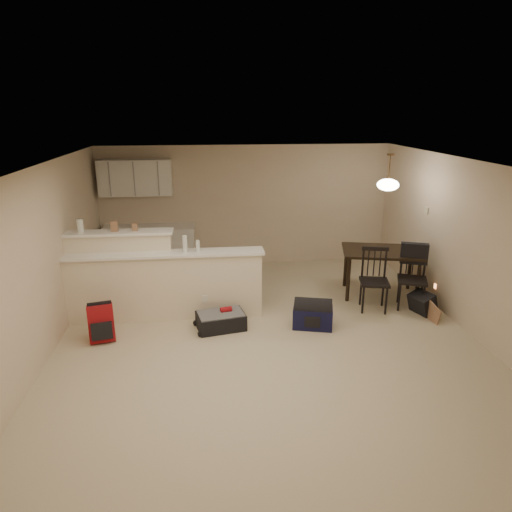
{
  "coord_description": "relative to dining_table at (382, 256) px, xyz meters",
  "views": [
    {
      "loc": [
        -0.82,
        -5.87,
        3.2
      ],
      "look_at": [
        -0.1,
        0.7,
        1.05
      ],
      "focal_mm": 32.0,
      "sensor_mm": 36.0,
      "label": 1
    }
  ],
  "objects": [
    {
      "name": "room",
      "position": [
        -2.2,
        -1.44,
        0.52
      ],
      "size": [
        7.0,
        7.02,
        2.5
      ],
      "color": "#C3B496",
      "rests_on": "ground"
    },
    {
      "name": "breakfast_bar",
      "position": [
        -3.96,
        -0.46,
        -0.13
      ],
      "size": [
        3.08,
        0.58,
        1.39
      ],
      "color": "beige",
      "rests_on": "ground"
    },
    {
      "name": "upper_cabinets",
      "position": [
        -4.4,
        1.88,
        1.17
      ],
      "size": [
        1.4,
        0.34,
        0.7
      ],
      "primitive_type": "cube",
      "color": "white",
      "rests_on": "room"
    },
    {
      "name": "kitchen_counter",
      "position": [
        -4.2,
        1.75,
        -0.28
      ],
      "size": [
        1.8,
        0.6,
        0.9
      ],
      "primitive_type": "cube",
      "color": "white",
      "rests_on": "ground"
    },
    {
      "name": "thermostat",
      "position": [
        0.78,
        0.11,
        0.77
      ],
      "size": [
        0.02,
        0.12,
        0.12
      ],
      "primitive_type": "cube",
      "color": "beige",
      "rests_on": "room"
    },
    {
      "name": "jar",
      "position": [
        -4.95,
        -0.32,
        0.76
      ],
      "size": [
        0.1,
        0.1,
        0.2
      ],
      "primitive_type": "cylinder",
      "color": "silver",
      "rests_on": "breakfast_bar"
    },
    {
      "name": "cereal_box",
      "position": [
        -4.45,
        -0.32,
        0.74
      ],
      "size": [
        0.1,
        0.07,
        0.16
      ],
      "primitive_type": "cube",
      "color": "#90674A",
      "rests_on": "breakfast_bar"
    },
    {
      "name": "small_box",
      "position": [
        -4.14,
        -0.32,
        0.72
      ],
      "size": [
        0.08,
        0.06,
        0.12
      ],
      "primitive_type": "cube",
      "color": "#90674A",
      "rests_on": "breakfast_bar"
    },
    {
      "name": "bottle_a",
      "position": [
        -3.38,
        -0.54,
        0.49
      ],
      "size": [
        0.07,
        0.07,
        0.26
      ],
      "primitive_type": "cylinder",
      "color": "silver",
      "rests_on": "breakfast_bar"
    },
    {
      "name": "bottle_b",
      "position": [
        -3.18,
        -0.54,
        0.45
      ],
      "size": [
        0.06,
        0.06,
        0.18
      ],
      "primitive_type": "cylinder",
      "color": "silver",
      "rests_on": "breakfast_bar"
    },
    {
      "name": "dining_table",
      "position": [
        0.0,
        0.0,
        0.0
      ],
      "size": [
        1.5,
        1.17,
        0.84
      ],
      "rotation": [
        0.0,
        0.0,
        -0.23
      ],
      "color": "black",
      "rests_on": "ground"
    },
    {
      "name": "pendant_lamp",
      "position": [
        -0.0,
        0.0,
        1.26
      ],
      "size": [
        0.36,
        0.36,
        0.62
      ],
      "color": "brown",
      "rests_on": "room"
    },
    {
      "name": "dining_chair_near",
      "position": [
        -0.33,
        -0.61,
        -0.22
      ],
      "size": [
        0.54,
        0.52,
        1.04
      ],
      "primitive_type": null,
      "rotation": [
        0.0,
        0.0,
        -0.22
      ],
      "color": "black",
      "rests_on": "ground"
    },
    {
      "name": "dining_chair_far",
      "position": [
        0.31,
        -0.61,
        -0.21
      ],
      "size": [
        0.59,
        0.58,
        1.05
      ],
      "primitive_type": null,
      "rotation": [
        0.0,
        0.0,
        -0.37
      ],
      "color": "black",
      "rests_on": "ground"
    },
    {
      "name": "suitcase",
      "position": [
        -2.87,
        -1.01,
        -0.62
      ],
      "size": [
        0.78,
        0.59,
        0.24
      ],
      "primitive_type": "cube",
      "rotation": [
        0.0,
        0.0,
        0.2
      ],
      "color": "black",
      "rests_on": "ground"
    },
    {
      "name": "red_backpack",
      "position": [
        -4.58,
        -1.19,
        -0.47
      ],
      "size": [
        0.39,
        0.29,
        0.53
      ],
      "primitive_type": "cube",
      "rotation": [
        0.0,
        0.0,
        0.22
      ],
      "color": "maroon",
      "rests_on": "ground"
    },
    {
      "name": "navy_duffel",
      "position": [
        -1.47,
        -1.13,
        -0.57
      ],
      "size": [
        0.65,
        0.46,
        0.32
      ],
      "primitive_type": "cube",
      "rotation": [
        0.0,
        0.0,
        -0.25
      ],
      "color": "#111236",
      "rests_on": "ground"
    },
    {
      "name": "black_daypack",
      "position": [
        0.42,
        -0.83,
        -0.57
      ],
      "size": [
        0.38,
        0.45,
        0.34
      ],
      "primitive_type": "cube",
      "rotation": [
        0.0,
        0.0,
        1.91
      ],
      "color": "black",
      "rests_on": "ground"
    },
    {
      "name": "cardboard_sheet",
      "position": [
        0.45,
        -1.13,
        -0.59
      ],
      "size": [
        0.06,
        0.38,
        0.29
      ],
      "primitive_type": "cube",
      "rotation": [
        0.0,
        0.0,
        1.69
      ],
      "color": "#90674A",
      "rests_on": "ground"
    }
  ]
}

